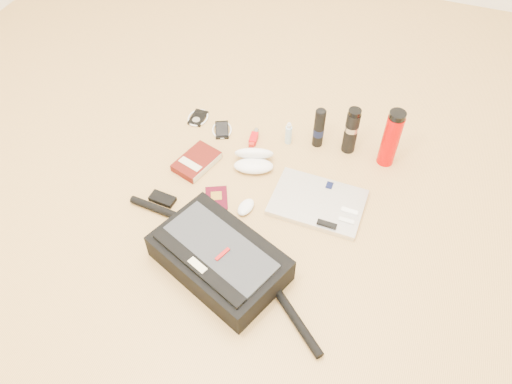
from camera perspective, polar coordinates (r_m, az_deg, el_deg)
ground at (r=2.07m, az=-0.55°, el=-2.27°), size 4.00×4.00×0.00m
messenger_bag at (r=1.88m, az=-4.30°, el=-7.50°), size 0.94×0.48×0.14m
laptop at (r=2.10m, az=7.09°, el=-1.21°), size 0.38×0.27×0.04m
book at (r=2.25m, az=-6.78°, el=3.46°), size 0.18×0.23×0.04m
passport at (r=2.12m, az=-4.54°, el=-0.69°), size 0.14×0.16×0.01m
mouse at (r=2.07m, az=-1.18°, el=-1.73°), size 0.07×0.10×0.03m
sunglasses_case at (r=2.22m, az=-0.25°, el=3.69°), size 0.21×0.19×0.10m
ipod at (r=2.48m, az=-6.65°, el=8.43°), size 0.10×0.11×0.01m
phone at (r=2.41m, az=-3.92°, el=7.11°), size 0.12×0.13×0.01m
inhaler at (r=2.35m, az=-0.25°, el=6.20°), size 0.04×0.12×0.03m
spray_bottle at (r=2.32m, az=3.74°, el=6.63°), size 0.04×0.04×0.12m
aerosol_can at (r=2.29m, az=7.22°, el=7.33°), size 0.06×0.06×0.21m
thermos_black at (r=2.27m, az=10.83°, el=6.92°), size 0.08×0.08×0.24m
thermos_red at (r=2.24m, az=15.18°, el=5.93°), size 0.10×0.10×0.29m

